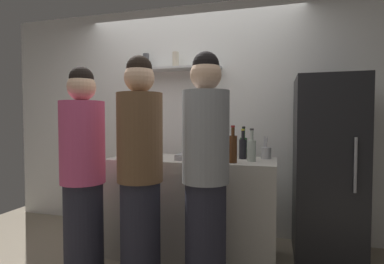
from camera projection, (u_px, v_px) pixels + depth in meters
The scene contains 13 objects.
back_wall_assembly at pixel (192, 118), 3.56m from camera, with size 4.80×0.32×2.60m.
refrigerator at pixel (327, 168), 2.81m from camera, with size 0.58×0.68×1.68m.
counter at pixel (192, 207), 2.87m from camera, with size 1.54×0.60×0.92m, color #B7B2A8.
baking_pan at pixel (196, 157), 2.77m from camera, with size 0.34×0.24×0.05m, color gray.
utensil_holder at pixel (266, 153), 2.83m from camera, with size 0.09×0.09×0.21m.
wine_bottle_dark_glass at pixel (243, 148), 2.82m from camera, with size 0.07×0.07×0.28m.
wine_bottle_amber_glass at pixel (233, 148), 2.56m from camera, with size 0.07×0.07×0.32m.
wine_bottle_green_glass at pixel (244, 146), 2.93m from camera, with size 0.07×0.07×0.30m.
wine_bottle_pale_glass at pixel (252, 149), 2.66m from camera, with size 0.07×0.07×0.29m.
water_bottle_plastic at pixel (143, 149), 2.73m from camera, with size 0.10×0.10×0.22m.
person_grey_hoodie at pixel (206, 175), 2.18m from camera, with size 0.34×0.34×1.78m.
person_brown_jacket at pixel (140, 175), 2.26m from camera, with size 0.34×0.34×1.76m.
person_pink_top at pixel (83, 177), 2.35m from camera, with size 0.34×0.34×1.70m.
Camera 1 is at (0.96, -2.18, 1.29)m, focal length 28.32 mm.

